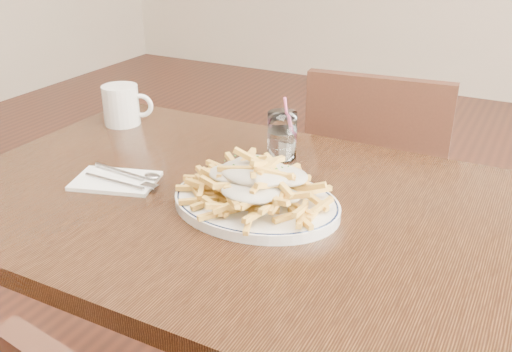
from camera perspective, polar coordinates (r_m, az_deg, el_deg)
The scene contains 8 objects.
table at distance 1.20m, azimuth -2.22°, elevation -5.34°, with size 1.20×0.80×0.75m.
chair_far at distance 1.81m, azimuth 11.87°, elevation -1.12°, with size 0.44×0.44×0.87m.
fries_plate at distance 1.11m, azimuth 0.00°, elevation -2.71°, with size 0.37×0.33×0.02m.
loaded_fries at distance 1.09m, azimuth 0.00°, elevation -0.24°, with size 0.29×0.24×0.08m.
napkin at distance 1.25m, azimuth -13.86°, elevation -0.47°, with size 0.17×0.11×0.01m, color white.
cutlery at distance 1.26m, azimuth -13.73°, elevation -0.06°, with size 0.20×0.07×0.01m.
water_glass at distance 1.33m, azimuth 2.62°, elevation 3.83°, with size 0.07×0.07×0.15m.
coffee_mug at distance 1.58m, azimuth -13.23°, elevation 6.92°, with size 0.13×0.10×0.11m.
Camera 1 is at (0.52, -0.90, 1.28)m, focal length 40.00 mm.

